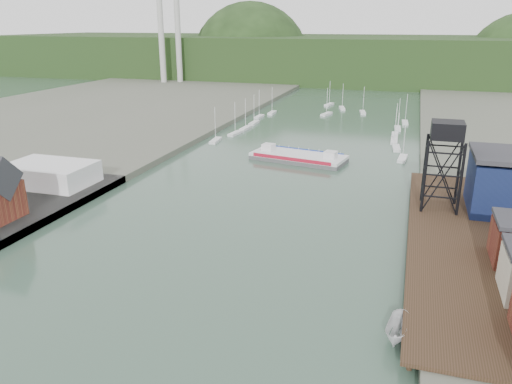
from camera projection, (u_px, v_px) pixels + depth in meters
The scene contains 9 objects.
ground at pixel (87, 384), 50.35m from camera, with size 600.00×600.00×0.00m, color #314D3D.
east_pier at pixel (453, 237), 79.92m from camera, with size 14.00×70.00×2.45m.
white_shed at pixel (50, 174), 106.69m from camera, with size 18.00×12.00×4.50m, color silver.
lift_tower at pixel (447, 136), 87.78m from camera, with size 6.50×6.50×16.00m.
marina_sailboats at pixel (325, 125), 175.26m from camera, with size 57.71×92.65×0.90m.
smokestacks at pixel (169, 31), 280.58m from camera, with size 11.20×8.20×60.00m.
distant_hills at pixel (363, 62), 320.28m from camera, with size 500.00×120.00×80.00m.
chain_ferry at pixel (298, 157), 131.10m from camera, with size 25.84×14.01×3.53m.
motorboat at pixel (398, 330), 56.94m from camera, with size 2.46×6.54×2.53m, color silver.
Camera 1 is at (28.64, -34.39, 34.62)m, focal length 35.00 mm.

